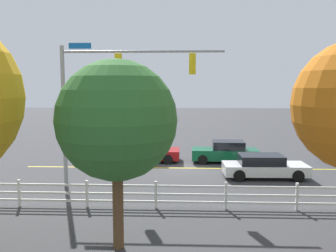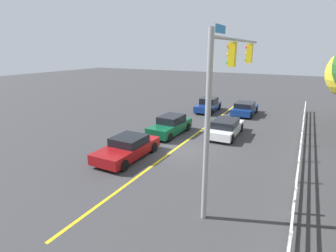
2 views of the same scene
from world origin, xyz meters
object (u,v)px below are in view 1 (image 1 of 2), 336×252
at_px(car_0, 226,152).
at_px(tree_5, 117,121).
at_px(car_1, 264,166).
at_px(car_4, 146,152).

relative_size(car_0, tree_5, 0.75).
xyz_separation_m(car_1, tree_5, (6.50, 8.80, 3.39)).
relative_size(car_1, tree_5, 0.78).
height_order(car_0, tree_5, tree_5).
bearing_deg(car_0, tree_5, 71.09).
xyz_separation_m(car_1, car_4, (6.93, -4.06, -0.01)).
height_order(car_0, car_4, car_0).
xyz_separation_m(car_0, tree_5, (4.88, 12.69, 3.33)).
bearing_deg(tree_5, car_4, -88.10).
bearing_deg(car_1, car_0, 111.74).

